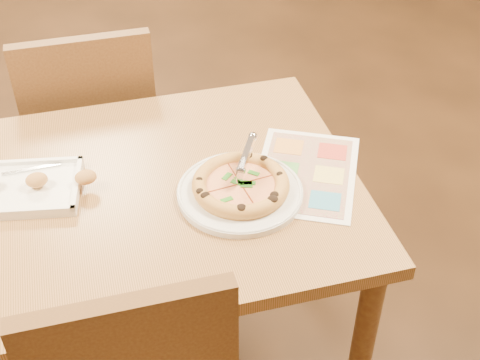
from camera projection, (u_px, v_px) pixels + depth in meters
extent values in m
cube|color=#A77142|center=(105.00, 202.00, 1.70)|extent=(1.30, 0.85, 0.04)
cylinder|color=brown|center=(361.00, 353.00, 1.77)|extent=(0.06, 0.06, 0.68)
cylinder|color=brown|center=(278.00, 183.00, 2.31)|extent=(0.06, 0.06, 0.68)
cube|color=brown|center=(93.00, 128.00, 2.38)|extent=(0.42, 0.42, 0.04)
cube|color=brown|center=(89.00, 104.00, 2.09)|extent=(0.42, 0.04, 0.45)
cylinder|color=silver|center=(240.00, 193.00, 1.68)|extent=(0.37, 0.37, 0.02)
cylinder|color=#E09A4C|center=(241.00, 187.00, 1.68)|extent=(0.24, 0.24, 0.01)
cylinder|color=#F9CE87|center=(241.00, 185.00, 1.67)|extent=(0.20, 0.20, 0.01)
torus|color=#E09A4C|center=(241.00, 184.00, 1.67)|extent=(0.25, 0.25, 0.04)
cylinder|color=silver|center=(241.00, 170.00, 1.66)|extent=(0.04, 0.06, 0.07)
cube|color=silver|center=(247.00, 153.00, 1.68)|extent=(0.07, 0.10, 0.05)
cube|color=white|center=(20.00, 190.00, 1.69)|extent=(0.33, 0.25, 0.02)
cube|color=silver|center=(19.00, 187.00, 1.68)|extent=(0.15, 0.02, 0.00)
ellipsoid|color=#CD8D49|center=(37.00, 180.00, 1.67)|extent=(0.06, 0.04, 0.04)
ellipsoid|color=#CD8D49|center=(86.00, 177.00, 1.68)|extent=(0.06, 0.04, 0.04)
cube|color=white|center=(306.00, 173.00, 1.75)|extent=(0.39, 0.44, 0.00)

